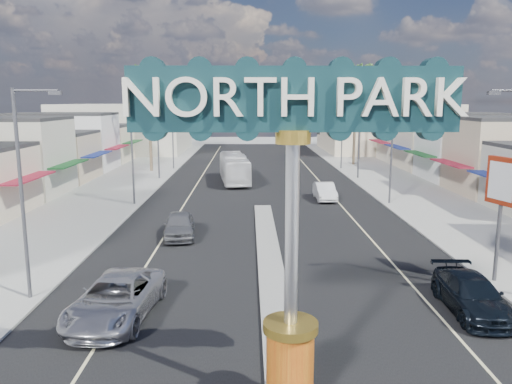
{
  "coord_description": "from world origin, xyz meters",
  "views": [
    {
      "loc": [
        -1.12,
        -10.57,
        8.46
      ],
      "look_at": [
        -0.78,
        12.32,
        4.3
      ],
      "focal_mm": 35.0,
      "sensor_mm": 36.0,
      "label": 1
    }
  ],
  "objects_px": {
    "city_bus": "(234,168)",
    "gateway_sign": "(292,201)",
    "suv_left": "(116,298)",
    "palm_left_far": "(148,75)",
    "car_parked_left": "(179,225)",
    "palm_right_far": "(362,73)",
    "streetlight_l_mid": "(134,144)",
    "bank_pylon_sign": "(502,188)",
    "traffic_signal_left": "(175,140)",
    "traffic_signal_right": "(343,140)",
    "streetlight_r_far": "(341,129)",
    "suv_right": "(472,295)",
    "streetlight_r_mid": "(390,144)",
    "palm_right_mid": "(356,85)",
    "streetlight_l_near": "(25,184)",
    "car_parked_right": "(325,191)",
    "streetlight_l_far": "(174,129)"
  },
  "relations": [
    {
      "from": "city_bus",
      "to": "gateway_sign",
      "type": "bearing_deg",
      "value": -92.52
    },
    {
      "from": "gateway_sign",
      "to": "suv_left",
      "type": "bearing_deg",
      "value": 136.21
    },
    {
      "from": "palm_left_far",
      "to": "car_parked_left",
      "type": "bearing_deg",
      "value": -75.95
    },
    {
      "from": "palm_left_far",
      "to": "palm_right_far",
      "type": "relative_size",
      "value": 0.93
    },
    {
      "from": "gateway_sign",
      "to": "streetlight_l_mid",
      "type": "height_order",
      "value": "gateway_sign"
    },
    {
      "from": "bank_pylon_sign",
      "to": "traffic_signal_left",
      "type": "bearing_deg",
      "value": 105.09
    },
    {
      "from": "gateway_sign",
      "to": "traffic_signal_right",
      "type": "bearing_deg",
      "value": 77.67
    },
    {
      "from": "gateway_sign",
      "to": "city_bus",
      "type": "height_order",
      "value": "gateway_sign"
    },
    {
      "from": "palm_left_far",
      "to": "suv_left",
      "type": "xyz_separation_m",
      "value": [
        6.65,
        -41.93,
        -10.67
      ]
    },
    {
      "from": "traffic_signal_right",
      "to": "streetlight_r_far",
      "type": "distance_m",
      "value": 8.14
    },
    {
      "from": "suv_right",
      "to": "bank_pylon_sign",
      "type": "bearing_deg",
      "value": 53.37
    },
    {
      "from": "streetlight_r_mid",
      "to": "suv_left",
      "type": "bearing_deg",
      "value": -127.42
    },
    {
      "from": "palm_right_mid",
      "to": "suv_right",
      "type": "bearing_deg",
      "value": -96.09
    },
    {
      "from": "palm_right_mid",
      "to": "streetlight_r_far",
      "type": "bearing_deg",
      "value": -122.69
    },
    {
      "from": "streetlight_l_mid",
      "to": "streetlight_r_far",
      "type": "distance_m",
      "value": 30.32
    },
    {
      "from": "suv_left",
      "to": "streetlight_l_near",
      "type": "bearing_deg",
      "value": 160.63
    },
    {
      "from": "traffic_signal_right",
      "to": "palm_left_far",
      "type": "relative_size",
      "value": 0.46
    },
    {
      "from": "palm_right_far",
      "to": "suv_right",
      "type": "bearing_deg",
      "value": -97.52
    },
    {
      "from": "palm_right_mid",
      "to": "car_parked_left",
      "type": "bearing_deg",
      "value": -117.21
    },
    {
      "from": "suv_right",
      "to": "car_parked_left",
      "type": "bearing_deg",
      "value": 140.69
    },
    {
      "from": "streetlight_l_near",
      "to": "streetlight_r_far",
      "type": "height_order",
      "value": "same"
    },
    {
      "from": "palm_right_far",
      "to": "city_bus",
      "type": "xyz_separation_m",
      "value": [
        -17.66,
        -20.02,
        -10.9
      ]
    },
    {
      "from": "palm_left_far",
      "to": "car_parked_right",
      "type": "bearing_deg",
      "value": -44.2
    },
    {
      "from": "streetlight_l_mid",
      "to": "bank_pylon_sign",
      "type": "relative_size",
      "value": 1.54
    },
    {
      "from": "palm_right_far",
      "to": "car_parked_left",
      "type": "xyz_separation_m",
      "value": [
        -20.5,
        -41.98,
        -11.59
      ]
    },
    {
      "from": "traffic_signal_left",
      "to": "streetlight_l_mid",
      "type": "height_order",
      "value": "streetlight_l_mid"
    },
    {
      "from": "city_bus",
      "to": "traffic_signal_right",
      "type": "bearing_deg",
      "value": 3.35
    },
    {
      "from": "traffic_signal_right",
      "to": "streetlight_l_mid",
      "type": "relative_size",
      "value": 0.67
    },
    {
      "from": "gateway_sign",
      "to": "car_parked_right",
      "type": "bearing_deg",
      "value": 79.62
    },
    {
      "from": "streetlight_l_mid",
      "to": "city_bus",
      "type": "relative_size",
      "value": 0.84
    },
    {
      "from": "palm_right_far",
      "to": "streetlight_r_mid",
      "type": "bearing_deg",
      "value": -98.12
    },
    {
      "from": "streetlight_l_near",
      "to": "city_bus",
      "type": "height_order",
      "value": "streetlight_l_near"
    },
    {
      "from": "city_bus",
      "to": "car_parked_left",
      "type": "bearing_deg",
      "value": -103.7
    },
    {
      "from": "streetlight_l_near",
      "to": "streetlight_l_mid",
      "type": "bearing_deg",
      "value": 90.0
    },
    {
      "from": "streetlight_l_far",
      "to": "car_parked_right",
      "type": "relative_size",
      "value": 1.99
    },
    {
      "from": "car_parked_left",
      "to": "car_parked_right",
      "type": "relative_size",
      "value": 1.03
    },
    {
      "from": "streetlight_l_mid",
      "to": "palm_right_mid",
      "type": "xyz_separation_m",
      "value": [
        23.43,
        26.0,
        5.54
      ]
    },
    {
      "from": "gateway_sign",
      "to": "streetlight_l_far",
      "type": "distance_m",
      "value": 51.1
    },
    {
      "from": "streetlight_r_far",
      "to": "car_parked_left",
      "type": "xyz_separation_m",
      "value": [
        -15.93,
        -31.98,
        -4.27
      ]
    },
    {
      "from": "car_parked_right",
      "to": "streetlight_l_far",
      "type": "bearing_deg",
      "value": 127.93
    },
    {
      "from": "traffic_signal_left",
      "to": "streetlight_r_far",
      "type": "relative_size",
      "value": 0.67
    },
    {
      "from": "city_bus",
      "to": "palm_left_far",
      "type": "bearing_deg",
      "value": 135.87
    },
    {
      "from": "palm_left_far",
      "to": "car_parked_left",
      "type": "relative_size",
      "value": 2.81
    },
    {
      "from": "streetlight_l_far",
      "to": "palm_left_far",
      "type": "height_order",
      "value": "palm_left_far"
    },
    {
      "from": "traffic_signal_right",
      "to": "suv_left",
      "type": "bearing_deg",
      "value": -113.38
    },
    {
      "from": "streetlight_l_far",
      "to": "streetlight_r_far",
      "type": "distance_m",
      "value": 20.87
    },
    {
      "from": "streetlight_r_mid",
      "to": "car_parked_left",
      "type": "bearing_deg",
      "value": -147.94
    },
    {
      "from": "traffic_signal_right",
      "to": "city_bus",
      "type": "xyz_separation_m",
      "value": [
        -11.84,
        -2.02,
        -2.79
      ]
    },
    {
      "from": "palm_left_far",
      "to": "city_bus",
      "type": "relative_size",
      "value": 1.23
    },
    {
      "from": "streetlight_l_mid",
      "to": "streetlight_l_far",
      "type": "relative_size",
      "value": 1.0
    }
  ]
}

